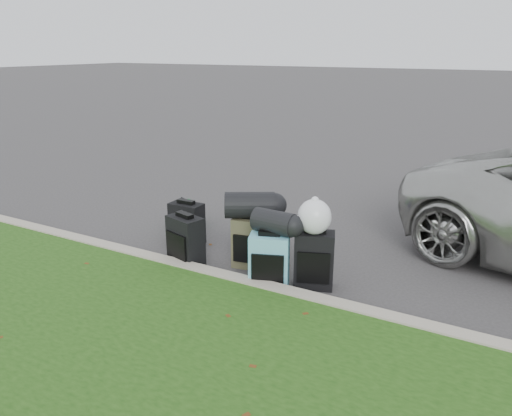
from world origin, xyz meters
The scene contains 12 objects.
ground centered at (0.00, 0.00, 0.00)m, with size 120.00×120.00×0.00m, color #383535.
curb centered at (0.00, -1.00, 0.07)m, with size 120.00×0.18×0.15m, color #9E937F.
suitcase_small_black centered at (-1.00, -0.14, 0.28)m, with size 0.45×0.25×0.57m, color black.
suitcase_large_black_left centered at (-0.55, -0.77, 0.32)m, with size 0.44×0.27×0.64m, color black.
suitcase_olive centered at (0.17, -0.38, 0.31)m, with size 0.45×0.28×0.62m, color #3C3925.
suitcase_teal centered at (0.61, -0.78, 0.31)m, with size 0.44×0.26×0.62m, color teal.
suitcase_large_black_right centered at (1.05, -0.53, 0.33)m, with size 0.43×0.26×0.65m, color black.
tote_green centered at (-1.39, 0.38, 0.19)m, with size 0.33×0.26×0.38m, color #16662C.
tote_navy centered at (-0.19, 0.19, 0.14)m, with size 0.27×0.21×0.29m, color navy.
duffel_left centered at (0.13, -0.37, 0.78)m, with size 0.32×0.32×0.60m, color black.
duffel_right centered at (0.63, -0.69, 0.76)m, with size 0.26×0.26×0.47m, color black.
trash_bag centered at (1.04, -0.54, 0.84)m, with size 0.37×0.37×0.37m, color white.
Camera 1 is at (2.97, -5.32, 2.60)m, focal length 35.00 mm.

